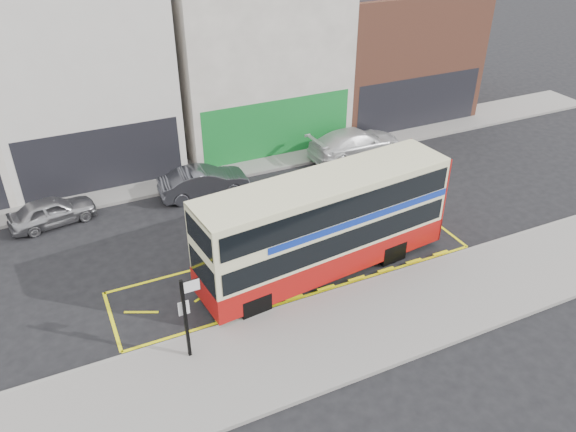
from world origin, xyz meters
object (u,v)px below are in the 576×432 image
bus_stop_post (187,311)px  car_silver (52,211)px  car_grey (204,182)px  car_white (355,143)px  street_tree_right (350,83)px  double_decker_bus (326,224)px

bus_stop_post → car_silver: (-3.11, 10.25, -1.30)m
car_silver → car_grey: bearing=-102.6°
car_grey → car_white: car_white is taller
car_white → street_tree_right: street_tree_right is taller
car_silver → street_tree_right: bearing=-88.8°
bus_stop_post → car_silver: 10.79m
car_silver → street_tree_right: (16.65, 3.23, 2.41)m
double_decker_bus → car_silver: (-9.09, 7.92, -1.46)m
double_decker_bus → bus_stop_post: (-5.98, -2.33, -0.15)m
car_silver → car_white: (15.38, 0.30, 0.15)m
double_decker_bus → car_silver: size_ratio=2.78×
car_silver → bus_stop_post: bearing=-172.8°
car_grey → street_tree_right: bearing=-68.2°
bus_stop_post → car_white: size_ratio=0.56×
car_white → street_tree_right: (1.27, 2.93, 2.26)m
double_decker_bus → street_tree_right: size_ratio=2.26×
car_grey → car_white: 8.67m
car_silver → car_grey: (6.74, -0.34, 0.08)m
car_grey → street_tree_right: street_tree_right is taller
double_decker_bus → street_tree_right: bearing=49.8°
car_grey → car_white: bearing=-83.7°
bus_stop_post → car_silver: bearing=105.2°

